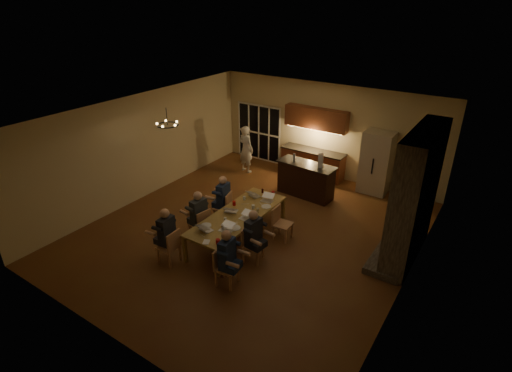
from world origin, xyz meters
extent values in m
plane|color=brown|center=(0.00, 0.00, 0.00)|extent=(9.00, 9.00, 0.00)
cube|color=#CBBB8F|center=(0.00, 4.52, 1.60)|extent=(8.00, 0.04, 3.20)
cube|color=#CBBB8F|center=(-4.02, 0.00, 1.60)|extent=(0.04, 9.00, 3.20)
cube|color=#CBBB8F|center=(4.02, 0.00, 1.60)|extent=(0.04, 9.00, 3.20)
cube|color=white|center=(0.00, 0.00, 3.22)|extent=(8.00, 9.00, 0.04)
cube|color=black|center=(-2.70, 4.47, 1.05)|extent=(1.86, 0.08, 2.10)
cube|color=#6C6355|center=(3.70, 1.20, 1.60)|extent=(0.58, 2.50, 3.20)
cube|color=beige|center=(1.90, 4.15, 1.00)|extent=(0.90, 0.68, 2.00)
cube|color=#A88643|center=(-0.07, -0.53, 0.38)|extent=(1.10, 3.04, 0.75)
cube|color=black|center=(0.21, 2.69, 0.54)|extent=(1.88, 0.81, 1.08)
imported|color=silver|center=(-2.43, 3.22, 0.84)|extent=(0.68, 0.52, 1.69)
torus|color=black|center=(-2.20, -0.59, 2.75)|extent=(0.56, 0.56, 0.03)
cylinder|color=silver|center=(-0.14, -0.97, 0.80)|extent=(0.07, 0.07, 0.10)
cylinder|color=silver|center=(0.07, -0.05, 0.80)|extent=(0.08, 0.08, 0.10)
cylinder|color=silver|center=(-0.40, 0.21, 0.80)|extent=(0.08, 0.08, 0.10)
cylinder|color=#B60C0E|center=(0.32, -1.84, 0.81)|extent=(0.10, 0.10, 0.12)
cylinder|color=#B60C0E|center=(-0.45, -0.19, 0.81)|extent=(0.09, 0.09, 0.12)
cylinder|color=#B60C0E|center=(0.11, 0.87, 0.81)|extent=(0.09, 0.09, 0.12)
cylinder|color=#B2B2B7|center=(0.03, -1.30, 0.81)|extent=(0.06, 0.06, 0.12)
cylinder|color=#3F0F0C|center=(-0.21, 0.83, 0.81)|extent=(0.06, 0.06, 0.12)
cylinder|color=#B2B2B7|center=(0.29, -0.16, 0.81)|extent=(0.07, 0.07, 0.12)
cylinder|color=silver|center=(0.25, -1.10, 0.76)|extent=(0.27, 0.27, 0.02)
cylinder|color=silver|center=(-0.40, -1.39, 0.76)|extent=(0.26, 0.26, 0.02)
cylinder|color=silver|center=(0.31, 0.21, 0.76)|extent=(0.26, 0.26, 0.02)
cube|color=white|center=(0.06, -1.93, 0.76)|extent=(0.21, 0.24, 0.01)
cylinder|color=#99999E|center=(-0.24, 2.69, 1.20)|extent=(0.07, 0.07, 0.24)
cube|color=silver|center=(0.66, 2.68, 1.30)|extent=(0.17, 0.17, 0.44)
camera|label=1|loc=(5.15, -7.58, 5.81)|focal=28.00mm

